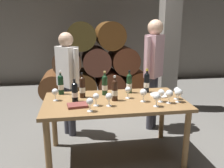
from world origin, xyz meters
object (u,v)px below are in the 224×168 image
Objects in this scene: wine_bottle_0 at (129,83)px; wine_glass_9 at (55,92)px; wine_bottle_3 at (105,85)px; wine_bottle_5 at (115,90)px; wine_bottle_2 at (75,92)px; tasting_notebook at (78,105)px; wine_bottle_4 at (61,84)px; serving_plate at (160,95)px; dining_table at (115,107)px; wine_glass_6 at (179,93)px; wine_glass_10 at (128,90)px; wine_glass_4 at (157,97)px; wine_glass_7 at (90,102)px; wine_glass_0 at (143,93)px; wine_glass_5 at (177,91)px; wine_glass_3 at (109,97)px; taster_seated_left at (68,76)px; wine_bottle_6 at (82,87)px; wine_glass_8 at (96,97)px; wine_bottle_1 at (147,82)px; wine_glass_1 at (161,93)px; sommelier_presenting at (154,65)px; wine_glass_2 at (169,94)px.

wine_bottle_0 is 0.97m from wine_glass_9.
wine_bottle_3 is 1.02× the size of wine_bottle_5.
wine_bottle_2 reaches higher than tasting_notebook.
wine_glass_9 is at bearing 171.82° from wine_bottle_5.
wine_bottle_4 reaches higher than serving_plate.
wine_glass_6 is at bearing -14.12° from dining_table.
wine_glass_9 is at bearing 177.16° from wine_glass_10.
wine_glass_4 is 0.74m from wine_glass_7.
wine_glass_0 is 0.43m from wine_glass_5.
wine_bottle_4 reaches higher than wine_glass_0.
wine_glass_6 is 0.68× the size of serving_plate.
wine_glass_3 reaches higher than tasting_notebook.
wine_glass_6 is at bearing 19.09° from wine_glass_4.
taster_seated_left reaches higher than wine_bottle_0.
wine_bottle_6 is (-0.38, 0.17, 0.23)m from dining_table.
wine_glass_8 is (-0.24, -0.15, -0.03)m from wine_bottle_5.
wine_glass_4 is (0.42, -0.28, -0.02)m from wine_bottle_5.
wine_glass_8 is at bearing -149.14° from wine_bottle_1.
wine_glass_6 reaches higher than wine_glass_1.
serving_plate is (1.25, -0.26, -0.13)m from wine_bottle_4.
wine_glass_0 reaches higher than wine_glass_10.
wine_bottle_4 is at bearing 78.31° from wine_glass_9.
wine_glass_8 is (-0.77, -0.02, -0.00)m from wine_glass_1.
wine_glass_8 is 1.34m from sommelier_presenting.
wine_bottle_1 is at bearing 84.37° from wine_glass_4.
sommelier_presenting is (0.83, 0.94, 0.18)m from wine_glass_3.
wine_glass_6 is 0.11× the size of taster_seated_left.
wine_bottle_4 reaches higher than wine_glass_3.
wine_bottle_4 is 1.97× the size of wine_glass_0.
wine_glass_7 is 1.08m from taster_seated_left.
wine_bottle_1 is 0.25m from serving_plate.
wine_glass_1 is 0.09× the size of sommelier_presenting.
wine_bottle_4 is 2.04× the size of wine_glass_9.
wine_bottle_6 is 0.76m from wine_glass_0.
wine_bottle_0 is 0.61m from wine_glass_2.
wine_bottle_2 is 0.21m from tasting_notebook.
wine_bottle_0 is at bearing 47.13° from wine_glass_7.
wine_bottle_0 is 1.99× the size of wine_glass_3.
wine_bottle_4 is at bearing 157.17° from wine_glass_1.
wine_bottle_1 is 1.01× the size of wine_bottle_3.
wine_glass_10 reaches higher than dining_table.
wine_glass_7 is (-0.64, -0.22, -0.00)m from wine_glass_0.
tasting_notebook is at bearing 173.81° from wine_glass_3.
dining_table is at bearing -23.86° from wine_bottle_6.
taster_seated_left is (-0.25, 1.04, 0.06)m from wine_glass_7.
wine_bottle_2 is 1.02m from wine_glass_1.
wine_bottle_1 is 1.94× the size of wine_glass_6.
wine_bottle_4 reaches higher than wine_glass_2.
wine_bottle_4 is 0.27m from wine_glass_9.
wine_glass_1 is at bearing -14.43° from wine_bottle_5.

